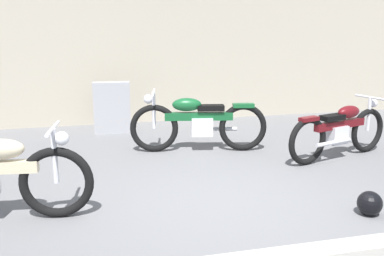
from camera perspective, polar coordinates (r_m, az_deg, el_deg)
name	(u,v)px	position (r m, az deg, el deg)	size (l,w,h in m)	color
ground_plane	(222,201)	(5.20, 3.91, -9.49)	(40.00, 40.00, 0.00)	slate
building_wall	(155,50)	(9.33, -4.81, 10.08)	(18.00, 0.30, 2.99)	#B2A893
stone_marker	(112,108)	(8.39, -10.33, 2.60)	(0.68, 0.20, 0.97)	#9E9EA3
helmet	(370,203)	(5.16, 22.05, -9.04)	(0.27, 0.27, 0.27)	black
motorcycle_maroon	(340,130)	(7.07, 18.67, -0.27)	(1.96, 0.80, 0.91)	black
motorcycle_green	(198,122)	(7.05, 0.73, 0.73)	(2.18, 0.71, 0.99)	black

